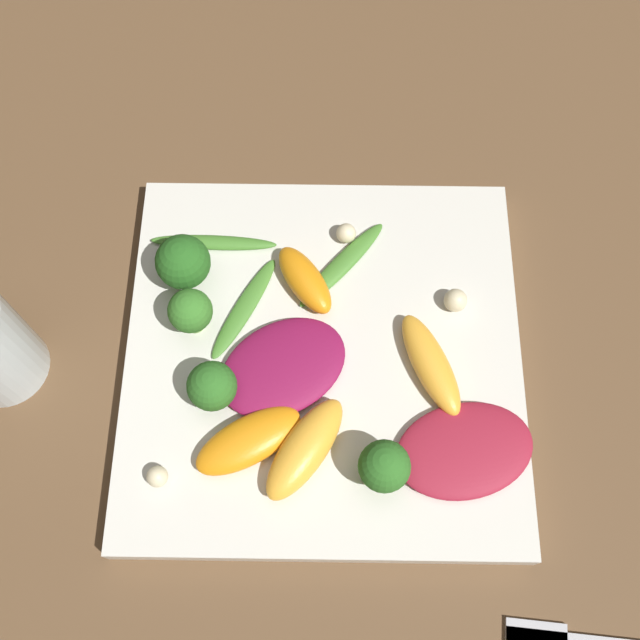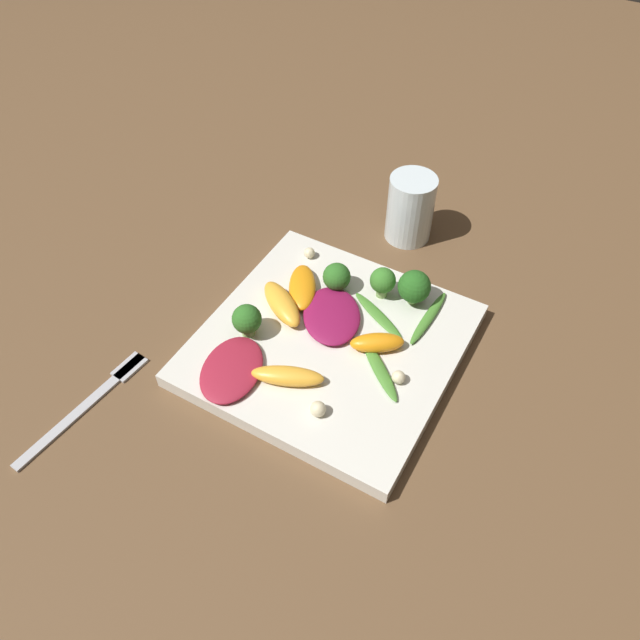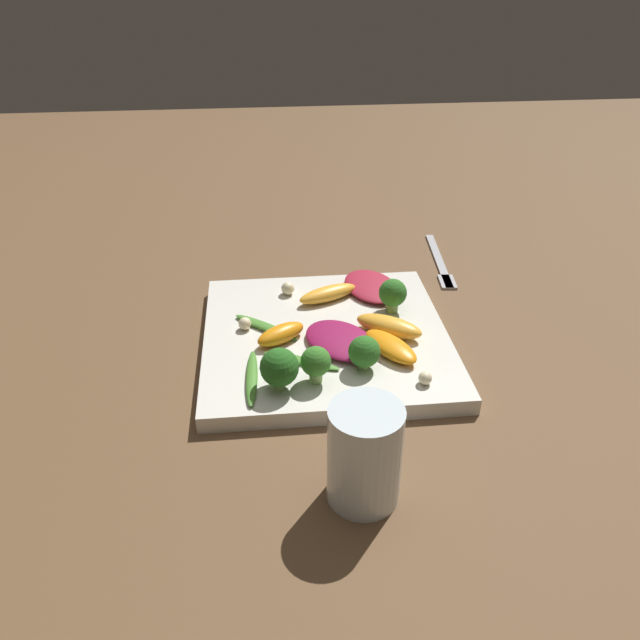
{
  "view_description": "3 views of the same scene",
  "coord_description": "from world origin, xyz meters",
  "views": [
    {
      "loc": [
        -0.18,
        0.0,
        0.51
      ],
      "look_at": [
        0.02,
        0.01,
        0.04
      ],
      "focal_mm": 42.0,
      "sensor_mm": 36.0,
      "label": 1
    },
    {
      "loc": [
        0.22,
        -0.4,
        0.56
      ],
      "look_at": [
        -0.02,
        0.01,
        0.03
      ],
      "focal_mm": 35.0,
      "sensor_mm": 36.0,
      "label": 2
    },
    {
      "loc": [
        0.07,
        0.6,
        0.41
      ],
      "look_at": [
        0.01,
        0.01,
        0.04
      ],
      "focal_mm": 35.0,
      "sensor_mm": 36.0,
      "label": 3
    }
  ],
  "objects": [
    {
      "name": "radicchio_leaf_1",
      "position": [
        -0.07,
        -0.09,
        0.02
      ],
      "size": [
        0.09,
        0.11,
        0.01
      ],
      "color": "maroon",
      "rests_on": "plate"
    },
    {
      "name": "orange_segment_0",
      "position": [
        0.05,
        0.01,
        0.03
      ],
      "size": [
        0.06,
        0.05,
        0.02
      ],
      "color": "orange",
      "rests_on": "plate"
    },
    {
      "name": "radicchio_leaf_0",
      "position": [
        -0.01,
        0.03,
        0.03
      ],
      "size": [
        0.1,
        0.11,
        0.01
      ],
      "color": "maroon",
      "rests_on": "plate"
    },
    {
      "name": "arugula_sprig_0",
      "position": [
        0.09,
        0.08,
        0.02
      ],
      "size": [
        0.01,
        0.09,
        0.01
      ],
      "color": "#47842D",
      "rests_on": "plate"
    },
    {
      "name": "drinking_glass",
      "position": [
        -0.01,
        0.23,
        0.05
      ],
      "size": [
        0.06,
        0.06,
        0.09
      ],
      "color": "silver",
      "rests_on": "ground_plane"
    },
    {
      "name": "broccoli_floret_3",
      "position": [
        0.02,
        0.09,
        0.04
      ],
      "size": [
        0.03,
        0.03,
        0.04
      ],
      "color": "#84AD5B",
      "rests_on": "plate"
    },
    {
      "name": "broccoli_floret_1",
      "position": [
        -0.03,
        0.07,
        0.04
      ],
      "size": [
        0.03,
        0.03,
        0.04
      ],
      "color": "#84AD5B",
      "rests_on": "plate"
    },
    {
      "name": "macadamia_nut_0",
      "position": [
        0.04,
        -0.09,
        0.03
      ],
      "size": [
        0.02,
        0.02,
        0.02
      ],
      "color": "beige",
      "rests_on": "plate"
    },
    {
      "name": "broccoli_floret_2",
      "position": [
        0.06,
        0.1,
        0.04
      ],
      "size": [
        0.04,
        0.04,
        0.05
      ],
      "color": "#84AD5B",
      "rests_on": "plate"
    },
    {
      "name": "arugula_sprig_2",
      "position": [
        0.07,
        -0.01,
        0.02
      ],
      "size": [
        0.08,
        0.07,
        0.01
      ],
      "color": "#47842D",
      "rests_on": "plate"
    },
    {
      "name": "plate",
      "position": [
        0.0,
        0.0,
        0.01
      ],
      "size": [
        0.28,
        0.28,
        0.02
      ],
      "color": "silver",
      "rests_on": "ground_plane"
    },
    {
      "name": "orange_segment_2",
      "position": [
        -0.07,
        0.05,
        0.03
      ],
      "size": [
        0.07,
        0.08,
        0.02
      ],
      "color": "orange",
      "rests_on": "plate"
    },
    {
      "name": "orange_segment_1",
      "position": [
        -0.01,
        -0.07,
        0.03
      ],
      "size": [
        0.08,
        0.05,
        0.02
      ],
      "color": "#FCAD33",
      "rests_on": "plate"
    },
    {
      "name": "orange_segment_3",
      "position": [
        -0.07,
        0.01,
        0.03
      ],
      "size": [
        0.08,
        0.07,
        0.02
      ],
      "color": "#FCAD33",
      "rests_on": "plate"
    },
    {
      "name": "arugula_sprig_1",
      "position": [
        0.03,
        0.06,
        0.02
      ],
      "size": [
        0.08,
        0.05,
        0.0
      ],
      "color": "#47842D",
      "rests_on": "plate"
    },
    {
      "name": "macadamia_nut_1",
      "position": [
        0.09,
        -0.02,
        0.03
      ],
      "size": [
        0.01,
        0.01,
        0.01
      ],
      "color": "beige",
      "rests_on": "plate"
    },
    {
      "name": "ground_plane",
      "position": [
        0.0,
        0.0,
        0.0
      ],
      "size": [
        2.4,
        2.4,
        0.0
      ],
      "primitive_type": "plane",
      "color": "brown"
    },
    {
      "name": "macadamia_nut_2",
      "position": [
        -0.09,
        0.11,
        0.03
      ],
      "size": [
        0.01,
        0.01,
        0.01
      ],
      "color": "beige",
      "rests_on": "plate"
    },
    {
      "name": "broccoli_floret_0",
      "position": [
        -0.08,
        -0.04,
        0.04
      ],
      "size": [
        0.03,
        0.03,
        0.04
      ],
      "color": "#84AD5B",
      "rests_on": "plate"
    },
    {
      "name": "fork",
      "position": [
        -0.19,
        -0.18,
        0.0
      ],
      "size": [
        0.03,
        0.17,
        0.01
      ],
      "color": "#B2B2B7",
      "rests_on": "ground_plane"
    }
  ]
}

